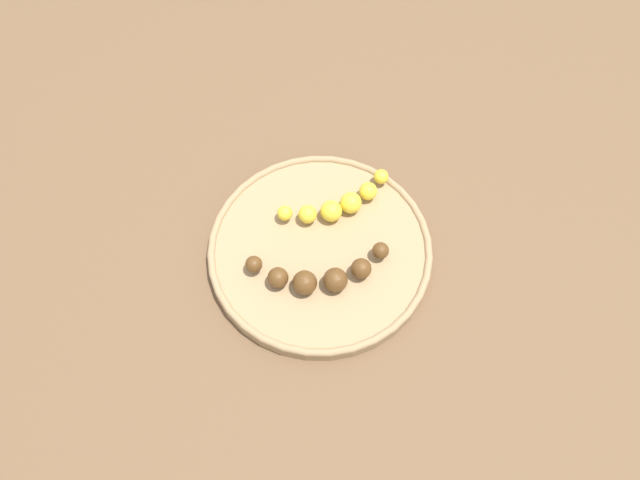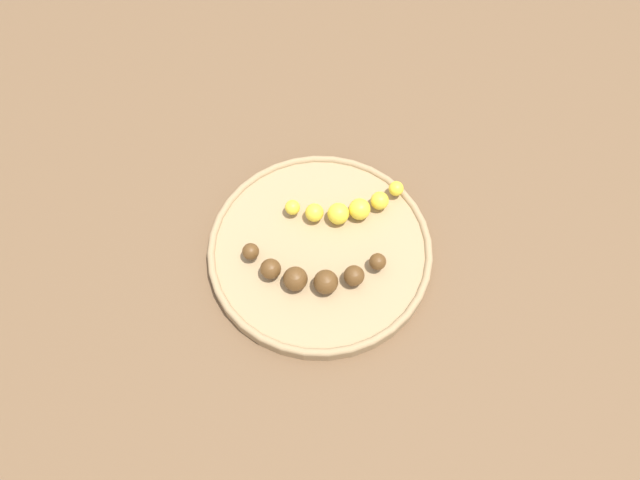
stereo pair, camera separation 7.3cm
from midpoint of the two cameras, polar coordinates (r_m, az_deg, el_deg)
name	(u,v)px [view 2 (the right image)]	position (r m, az deg, el deg)	size (l,w,h in m)	color
ground_plane	(320,253)	(0.77, 2.73, -1.61)	(2.40, 2.40, 0.00)	brown
fruit_bowl	(320,249)	(0.76, 2.76, -1.19)	(0.30, 0.30, 0.02)	#A08259
banana_overripe	(312,274)	(0.72, 2.12, -3.67)	(0.17, 0.10, 0.03)	#593819
banana_yellow	(347,207)	(0.77, 5.49, 3.01)	(0.13, 0.12, 0.03)	yellow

